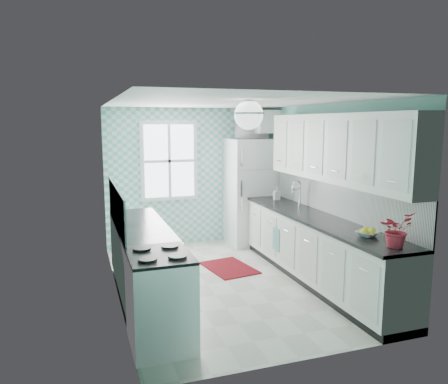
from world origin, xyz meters
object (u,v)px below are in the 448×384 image
object	(u,v)px
fruit_bowl	(368,234)
potted_plant	(396,230)
ceiling_light	(249,115)
fridge	(251,191)
microwave	(252,131)
stove	(160,298)
sink	(290,207)

from	to	relation	value
fruit_bowl	potted_plant	distance (m)	0.49
fruit_bowl	potted_plant	size ratio (longest dim) A/B	0.65
fruit_bowl	potted_plant	bearing A→B (deg)	-90.00
ceiling_light	fruit_bowl	distance (m)	1.94
fridge	microwave	bearing A→B (deg)	56.70
stove	microwave	bearing A→B (deg)	58.14
sink	potted_plant	world-z (taller)	sink
ceiling_light	microwave	world-z (taller)	ceiling_light
ceiling_light	stove	size ratio (longest dim) A/B	0.37
sink	fruit_bowl	size ratio (longest dim) A/B	2.16
ceiling_light	microwave	bearing A→B (deg)	67.09
ceiling_light	fruit_bowl	xyz separation A→B (m)	(1.20, -0.71, -1.35)
ceiling_light	stove	bearing A→B (deg)	-151.43
sink	microwave	bearing A→B (deg)	93.56
ceiling_light	fruit_bowl	world-z (taller)	ceiling_light
stove	microwave	xyz separation A→B (m)	(2.31, 3.28, 1.60)
stove	sink	size ratio (longest dim) A/B	1.76
sink	microwave	size ratio (longest dim) A/B	1.00
microwave	sink	bearing A→B (deg)	92.93
ceiling_light	microwave	xyz separation A→B (m)	(1.11, 2.63, -0.23)
stove	fruit_bowl	world-z (taller)	fruit_bowl
sink	fruit_bowl	bearing A→B (deg)	-90.41
fridge	stove	xyz separation A→B (m)	(-2.31, -3.28, -0.48)
fridge	fruit_bowl	xyz separation A→B (m)	(0.09, -3.34, -0.00)
fridge	ceiling_light	bearing A→B (deg)	-109.48
stove	ceiling_light	bearing A→B (deg)	31.85
fridge	potted_plant	size ratio (longest dim) A/B	5.14
ceiling_light	microwave	size ratio (longest dim) A/B	0.66
ceiling_light	sink	xyz separation A→B (m)	(1.20, 1.23, -1.39)
potted_plant	microwave	distance (m)	3.92
fruit_bowl	microwave	distance (m)	3.52
stove	sink	world-z (taller)	sink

